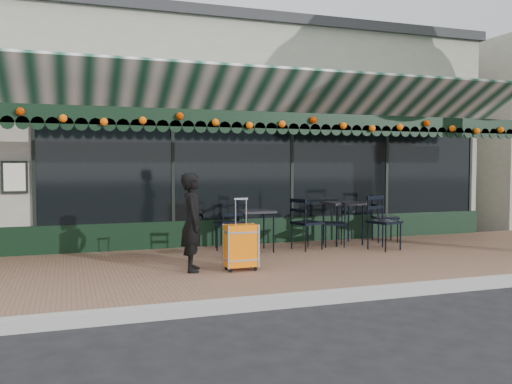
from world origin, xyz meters
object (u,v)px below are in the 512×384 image
object	(u,v)px
suitcase	(241,246)
chair_a_left	(334,224)
chair_a_right	(385,218)
chair_b_front	(235,236)
chair_a_front	(384,222)
chair_b_right	(307,223)
woman	(193,222)
cafe_table_b	(256,214)
chair_b_left	(227,224)
cafe_table_a	(343,206)

from	to	relation	value
suitcase	chair_a_left	distance (m)	2.90
chair_a_right	chair_b_front	xyz separation A→B (m)	(-3.48, -0.97, -0.09)
chair_a_left	chair_a_front	xyz separation A→B (m)	(0.68, -0.68, 0.07)
chair_a_left	chair_b_right	distance (m)	0.67
woman	chair_b_right	world-z (taller)	woman
cafe_table_b	chair_b_left	size ratio (longest dim) A/B	0.79
suitcase	cafe_table_a	world-z (taller)	suitcase
chair_b_left	suitcase	bearing A→B (deg)	1.16
cafe_table_a	chair_a_front	bearing A→B (deg)	-67.26
cafe_table_a	chair_a_left	distance (m)	0.48
chair_b_right	chair_a_right	bearing A→B (deg)	-93.87
chair_b_right	woman	bearing A→B (deg)	102.27
cafe_table_b	chair_b_right	xyz separation A→B (m)	(0.96, -0.10, -0.19)
chair_a_front	chair_b_left	distance (m)	2.89
cafe_table_a	chair_b_front	world-z (taller)	cafe_table_a
chair_a_right	chair_b_right	size ratio (longest dim) A/B	1.00
chair_a_front	chair_b_right	distance (m)	1.41
chair_b_front	chair_a_front	bearing A→B (deg)	6.07
woman	cafe_table_a	world-z (taller)	woman
chair_a_right	chair_b_right	xyz separation A→B (m)	(-1.92, -0.41, 0.00)
suitcase	chair_b_left	size ratio (longest dim) A/B	1.13
cafe_table_a	chair_a_left	bearing A→B (deg)	-146.09
woman	cafe_table_a	bearing A→B (deg)	-51.11
woman	cafe_table_a	xyz separation A→B (m)	(3.37, 1.68, 0.02)
woman	suitcase	xyz separation A→B (m)	(0.68, -0.18, -0.37)
chair_b_left	chair_b_right	bearing A→B (deg)	80.60
chair_a_front	cafe_table_a	bearing A→B (deg)	94.98
suitcase	chair_a_left	bearing A→B (deg)	33.58
chair_a_right	chair_b_front	world-z (taller)	chair_a_right
suitcase	chair_b_left	distance (m)	2.03
cafe_table_a	chair_b_left	bearing A→B (deg)	176.52
woman	chair_a_front	distance (m)	3.83
cafe_table_a	chair_b_front	xyz separation A→B (m)	(-2.51, -0.94, -0.36)
cafe_table_b	chair_b_right	bearing A→B (deg)	-6.16
woman	chair_b_right	bearing A→B (deg)	-49.44
woman	chair_a_right	size ratio (longest dim) A/B	1.51
chair_b_left	chair_b_front	size ratio (longest dim) A/B	1.22
chair_a_left	chair_a_right	size ratio (longest dim) A/B	0.89
cafe_table_b	chair_a_front	xyz separation A→B (m)	(2.28, -0.61, -0.17)
cafe_table_a	chair_b_right	world-z (taller)	chair_b_right
suitcase	cafe_table_b	distance (m)	1.79
chair_b_front	cafe_table_b	bearing A→B (deg)	53.10
cafe_table_a	chair_b_right	xyz separation A→B (m)	(-0.95, -0.38, -0.26)
woman	chair_b_left	xyz separation A→B (m)	(1.04, 1.82, -0.25)
chair_a_front	chair_a_left	bearing A→B (deg)	116.97
chair_a_left	chair_b_front	world-z (taller)	chair_a_left
chair_a_right	chair_a_front	xyz separation A→B (m)	(-0.60, -0.91, 0.02)
chair_a_left	cafe_table_b	bearing A→B (deg)	-68.16
cafe_table_b	chair_b_left	bearing A→B (deg)	134.75
chair_a_left	chair_b_front	distance (m)	2.32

